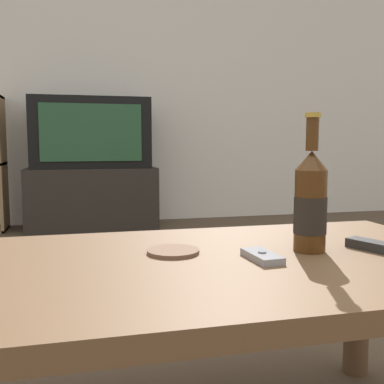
{
  "coord_description": "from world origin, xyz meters",
  "views": [
    {
      "loc": [
        -0.23,
        -0.84,
        0.66
      ],
      "look_at": [
        0.06,
        0.31,
        0.53
      ],
      "focal_mm": 42.0,
      "sensor_mm": 36.0,
      "label": 1
    }
  ],
  "objects_px": {
    "television": "(91,133)",
    "cell_phone": "(262,256)",
    "tv_stand": "(92,198)",
    "remote_control": "(383,248)",
    "beer_bottle": "(310,202)"
  },
  "relations": [
    {
      "from": "television",
      "to": "cell_phone",
      "type": "distance_m",
      "value": 2.8
    },
    {
      "from": "tv_stand",
      "to": "remote_control",
      "type": "distance_m",
      "value": 2.84
    },
    {
      "from": "tv_stand",
      "to": "beer_bottle",
      "type": "xyz_separation_m",
      "value": [
        0.39,
        -2.73,
        0.3
      ]
    },
    {
      "from": "television",
      "to": "remote_control",
      "type": "height_order",
      "value": "television"
    },
    {
      "from": "television",
      "to": "beer_bottle",
      "type": "xyz_separation_m",
      "value": [
        0.39,
        -2.73,
        -0.2
      ]
    },
    {
      "from": "television",
      "to": "cell_phone",
      "type": "relative_size",
      "value": 8.24
    },
    {
      "from": "remote_control",
      "to": "television",
      "type": "bearing_deg",
      "value": 78.99
    },
    {
      "from": "tv_stand",
      "to": "cell_phone",
      "type": "relative_size",
      "value": 9.19
    },
    {
      "from": "beer_bottle",
      "to": "tv_stand",
      "type": "bearing_deg",
      "value": 98.14
    },
    {
      "from": "beer_bottle",
      "to": "cell_phone",
      "type": "bearing_deg",
      "value": -161.23
    },
    {
      "from": "tv_stand",
      "to": "beer_bottle",
      "type": "bearing_deg",
      "value": -81.86
    },
    {
      "from": "remote_control",
      "to": "cell_phone",
      "type": "bearing_deg",
      "value": 157.18
    },
    {
      "from": "remote_control",
      "to": "beer_bottle",
      "type": "bearing_deg",
      "value": 140.24
    },
    {
      "from": "tv_stand",
      "to": "remote_control",
      "type": "bearing_deg",
      "value": -79.08
    },
    {
      "from": "tv_stand",
      "to": "beer_bottle",
      "type": "relative_size",
      "value": 3.42
    }
  ]
}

